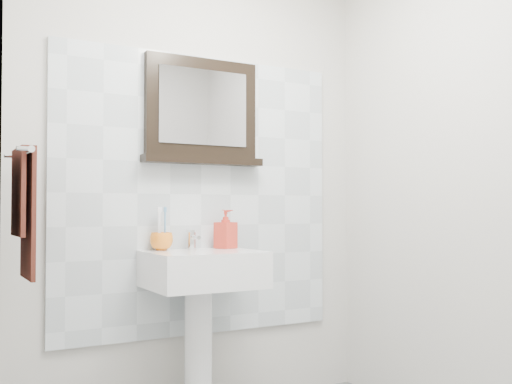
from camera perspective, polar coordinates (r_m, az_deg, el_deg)
back_wall at (r=3.27m, az=-5.39°, el=1.53°), size 2.00×0.01×2.50m
left_wall at (r=1.92m, az=-19.52°, el=3.83°), size 0.01×2.20×2.50m
right_wall at (r=2.99m, az=21.64°, el=1.92°), size 0.01×2.20×2.50m
splashback at (r=3.25m, az=-5.31°, el=-0.22°), size 1.60×0.02×1.50m
pedestal_sink at (r=3.04m, az=-5.15°, el=-9.06°), size 0.55×0.44×0.96m
toothbrush_cup at (r=3.09m, az=-8.99°, el=-4.67°), size 0.14×0.14×0.09m
toothbrushes at (r=3.09m, az=-9.06°, el=-3.23°), size 0.05×0.04×0.21m
soap_dispenser at (r=3.21m, az=-2.91°, el=-3.54°), size 0.12×0.12×0.21m
framed_mirror at (r=3.26m, az=-5.19°, el=7.39°), size 0.68×0.11×0.57m
towel_bar at (r=2.71m, az=-21.31°, el=3.49°), size 0.07×0.40×0.03m
hand_towel at (r=2.70m, az=-21.21°, el=-0.96°), size 0.06×0.30×0.55m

